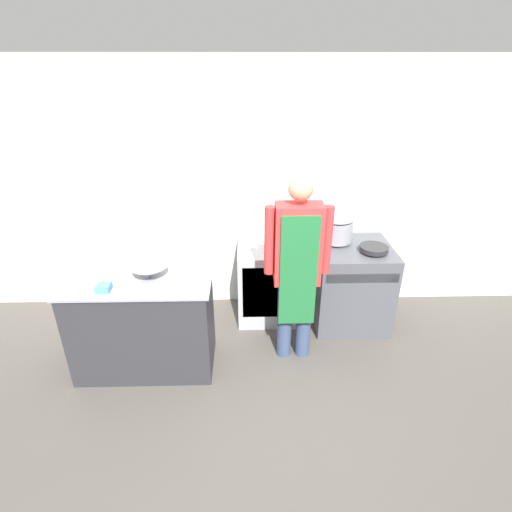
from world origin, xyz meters
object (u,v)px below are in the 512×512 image
at_px(stock_pot, 337,228).
at_px(plastic_tub, 104,288).
at_px(fridge_unit, 267,282).
at_px(stove, 350,284).
at_px(person_cook, 297,263).
at_px(saute_pan, 374,248).
at_px(mixing_bowl, 150,271).

bearing_deg(stock_pot, plastic_tub, -154.83).
bearing_deg(fridge_unit, stove, -6.72).
xyz_separation_m(fridge_unit, person_cook, (0.22, -0.69, 0.60)).
bearing_deg(saute_pan, stock_pot, 141.17).
height_order(plastic_tub, stock_pot, stock_pot).
relative_size(fridge_unit, saute_pan, 2.99).
xyz_separation_m(stove, mixing_bowl, (-1.97, -0.63, 0.53)).
distance_m(person_cook, mixing_bowl, 1.30).
bearing_deg(mixing_bowl, saute_pan, 13.26).
height_order(plastic_tub, saute_pan, plastic_tub).
bearing_deg(mixing_bowl, fridge_unit, 34.50).
height_order(stove, plastic_tub, plastic_tub).
height_order(mixing_bowl, saute_pan, mixing_bowl).
relative_size(stove, person_cook, 0.51).
distance_m(stove, plastic_tub, 2.51).
bearing_deg(plastic_tub, person_cook, 9.79).
bearing_deg(stove, stock_pot, 142.53).
xyz_separation_m(stove, stock_pot, (-0.18, 0.13, 0.60)).
bearing_deg(saute_pan, plastic_tub, -163.40).
distance_m(stove, fridge_unit, 0.90).
height_order(mixing_bowl, stock_pot, stock_pot).
distance_m(fridge_unit, stock_pot, 0.96).
relative_size(mixing_bowl, stock_pot, 0.95).
distance_m(person_cook, plastic_tub, 1.65).
xyz_separation_m(plastic_tub, stock_pot, (2.13, 1.00, 0.10)).
relative_size(stock_pot, saute_pan, 1.19).
xyz_separation_m(person_cook, plastic_tub, (-1.63, -0.28, -0.07)).
xyz_separation_m(fridge_unit, plastic_tub, (-1.41, -0.97, 0.53)).
height_order(person_cook, plastic_tub, person_cook).
bearing_deg(person_cook, plastic_tub, -170.21).
bearing_deg(mixing_bowl, stove, 17.80).
height_order(mixing_bowl, plastic_tub, mixing_bowl).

